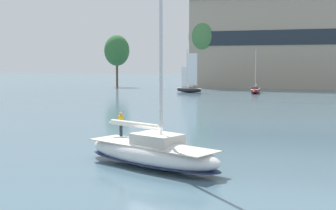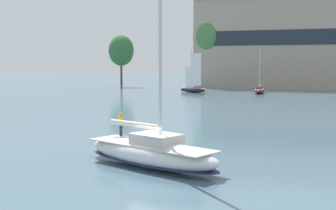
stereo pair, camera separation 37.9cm
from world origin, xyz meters
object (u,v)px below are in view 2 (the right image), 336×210
object	(u,v)px
tree_shore_right	(210,37)
sailboat_main	(151,152)
tree_shore_left	(121,51)
sailboat_moored_mid_channel	(259,90)
sailboat_moored_far_slip	(193,89)

from	to	relation	value
tree_shore_right	sailboat_main	xyz separation A→B (m)	(20.44, -87.55, -11.41)
tree_shore_right	sailboat_main	size ratio (longest dim) A/B	1.27
tree_shore_left	sailboat_main	size ratio (longest dim) A/B	0.93
tree_shore_right	sailboat_moored_mid_channel	xyz separation A→B (m)	(15.72, -19.82, -11.76)
tree_shore_left	sailboat_moored_far_slip	distance (m)	28.88
sailboat_main	sailboat_moored_mid_channel	world-z (taller)	sailboat_main
sailboat_moored_mid_channel	sailboat_moored_far_slip	world-z (taller)	sailboat_moored_far_slip
tree_shore_left	sailboat_moored_far_slip	world-z (taller)	tree_shore_left
sailboat_main	sailboat_moored_far_slip	size ratio (longest dim) A/B	1.58
sailboat_main	sailboat_moored_far_slip	distance (m)	68.10
tree_shore_right	sailboat_moored_mid_channel	distance (m)	27.90
sailboat_moored_mid_channel	sailboat_moored_far_slip	size ratio (longest dim) A/B	0.99
sailboat_main	sailboat_moored_mid_channel	xyz separation A→B (m)	(-4.72, 67.73, -0.35)
sailboat_moored_far_slip	sailboat_moored_mid_channel	bearing A→B (deg)	8.79
tree_shore_right	sailboat_moored_mid_channel	bearing A→B (deg)	-51.59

